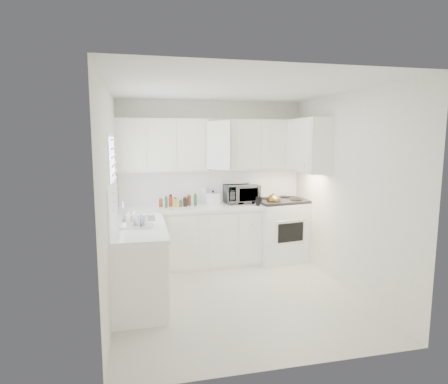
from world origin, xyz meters
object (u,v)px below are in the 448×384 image
object	(u,v)px
tea_kettle	(273,199)
dish_rack	(137,219)
microwave	(241,192)
utensil_crock	(259,195)
stove	(279,221)
rice_cooker	(213,198)

from	to	relation	value
tea_kettle	dish_rack	xyz separation A→B (m)	(-2.11, -1.03, 0.00)
tea_kettle	microwave	world-z (taller)	microwave
utensil_crock	dish_rack	world-z (taller)	utensil_crock
stove	microwave	bearing A→B (deg)	155.05
utensil_crock	microwave	bearing A→B (deg)	125.39
tea_kettle	dish_rack	size ratio (longest dim) A/B	0.64
stove	rice_cooker	bearing A→B (deg)	167.79
microwave	dish_rack	distance (m)	2.16
stove	microwave	distance (m)	0.80
stove	utensil_crock	world-z (taller)	stove
tea_kettle	utensil_crock	xyz separation A→B (m)	(-0.22, 0.04, 0.07)
tea_kettle	microwave	distance (m)	0.55
tea_kettle	rice_cooker	xyz separation A→B (m)	(-0.92, 0.22, 0.02)
stove	microwave	size ratio (longest dim) A/B	2.39
stove	tea_kettle	size ratio (longest dim) A/B	5.60
tea_kettle	utensil_crock	size ratio (longest dim) A/B	0.71
rice_cooker	utensil_crock	distance (m)	0.72
microwave	tea_kettle	bearing A→B (deg)	-43.28
dish_rack	rice_cooker	bearing A→B (deg)	54.26
rice_cooker	tea_kettle	bearing A→B (deg)	-24.97
stove	rice_cooker	size ratio (longest dim) A/B	5.46
stove	rice_cooker	world-z (taller)	stove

